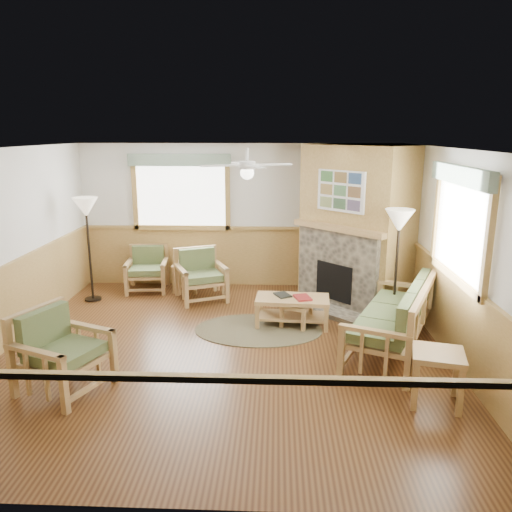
{
  "coord_description": "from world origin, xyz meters",
  "views": [
    {
      "loc": [
        0.69,
        -6.32,
        2.91
      ],
      "look_at": [
        0.4,
        0.7,
        1.15
      ],
      "focal_mm": 35.0,
      "sensor_mm": 36.0,
      "label": 1
    }
  ],
  "objects_px": {
    "coffee_table": "(292,311)",
    "end_table_chairs": "(187,277)",
    "end_table_sofa": "(436,378)",
    "sofa": "(392,317)",
    "footstool": "(297,315)",
    "floor_lamp_right": "(396,270)",
    "armchair_back_left": "(147,269)",
    "armchair_left": "(63,352)",
    "floor_lamp_left": "(89,250)",
    "armchair_back_right": "(201,275)"
  },
  "relations": [
    {
      "from": "coffee_table",
      "to": "end_table_chairs",
      "type": "bearing_deg",
      "value": 143.86
    },
    {
      "from": "coffee_table",
      "to": "end_table_sofa",
      "type": "xyz_separation_m",
      "value": [
        1.51,
        -2.22,
        0.08
      ]
    },
    {
      "from": "end_table_chairs",
      "to": "sofa",
      "type": "bearing_deg",
      "value": -37.65
    },
    {
      "from": "footstool",
      "to": "floor_lamp_right",
      "type": "relative_size",
      "value": 0.23
    },
    {
      "from": "coffee_table",
      "to": "armchair_back_left",
      "type": "bearing_deg",
      "value": 152.84
    },
    {
      "from": "armchair_left",
      "to": "floor_lamp_right",
      "type": "height_order",
      "value": "floor_lamp_right"
    },
    {
      "from": "armchair_left",
      "to": "end_table_chairs",
      "type": "xyz_separation_m",
      "value": [
        0.76,
        3.72,
        -0.21
      ]
    },
    {
      "from": "end_table_sofa",
      "to": "armchair_left",
      "type": "bearing_deg",
      "value": 178.38
    },
    {
      "from": "coffee_table",
      "to": "floor_lamp_right",
      "type": "height_order",
      "value": "floor_lamp_right"
    },
    {
      "from": "end_table_sofa",
      "to": "floor_lamp_left",
      "type": "distance_m",
      "value": 6.0
    },
    {
      "from": "coffee_table",
      "to": "sofa",
      "type": "bearing_deg",
      "value": -29.5
    },
    {
      "from": "armchair_left",
      "to": "coffee_table",
      "type": "xyz_separation_m",
      "value": [
        2.67,
        2.11,
        -0.25
      ]
    },
    {
      "from": "armchair_back_left",
      "to": "armchair_left",
      "type": "relative_size",
      "value": 0.86
    },
    {
      "from": "sofa",
      "to": "armchair_back_left",
      "type": "relative_size",
      "value": 2.58
    },
    {
      "from": "end_table_sofa",
      "to": "floor_lamp_right",
      "type": "distance_m",
      "value": 2.22
    },
    {
      "from": "armchair_back_right",
      "to": "end_table_chairs",
      "type": "distance_m",
      "value": 0.6
    },
    {
      "from": "end_table_chairs",
      "to": "coffee_table",
      "type": "bearing_deg",
      "value": -40.22
    },
    {
      "from": "coffee_table",
      "to": "floor_lamp_left",
      "type": "bearing_deg",
      "value": 167.73
    },
    {
      "from": "armchair_left",
      "to": "end_table_chairs",
      "type": "distance_m",
      "value": 3.81
    },
    {
      "from": "armchair_back_left",
      "to": "sofa",
      "type": "bearing_deg",
      "value": -37.52
    },
    {
      "from": "coffee_table",
      "to": "end_table_chairs",
      "type": "height_order",
      "value": "end_table_chairs"
    },
    {
      "from": "sofa",
      "to": "armchair_back_left",
      "type": "height_order",
      "value": "sofa"
    },
    {
      "from": "armchair_back_left",
      "to": "coffee_table",
      "type": "xyz_separation_m",
      "value": [
        2.66,
        -1.62,
        -0.19
      ]
    },
    {
      "from": "sofa",
      "to": "end_table_sofa",
      "type": "height_order",
      "value": "sofa"
    },
    {
      "from": "armchair_back_right",
      "to": "floor_lamp_right",
      "type": "xyz_separation_m",
      "value": [
        3.09,
        -1.25,
        0.48
      ]
    },
    {
      "from": "coffee_table",
      "to": "floor_lamp_right",
      "type": "relative_size",
      "value": 0.61
    },
    {
      "from": "end_table_sofa",
      "to": "floor_lamp_left",
      "type": "xyz_separation_m",
      "value": [
        -5.0,
        3.25,
        0.62
      ]
    },
    {
      "from": "armchair_back_right",
      "to": "coffee_table",
      "type": "relative_size",
      "value": 0.79
    },
    {
      "from": "armchair_back_right",
      "to": "coffee_table",
      "type": "distance_m",
      "value": 1.97
    },
    {
      "from": "end_table_chairs",
      "to": "floor_lamp_left",
      "type": "bearing_deg",
      "value": -159.65
    },
    {
      "from": "footstool",
      "to": "end_table_chairs",
      "type": "bearing_deg",
      "value": 139.95
    },
    {
      "from": "armchair_back_right",
      "to": "coffee_table",
      "type": "bearing_deg",
      "value": -60.12
    },
    {
      "from": "end_table_chairs",
      "to": "floor_lamp_left",
      "type": "height_order",
      "value": "floor_lamp_left"
    },
    {
      "from": "armchair_back_left",
      "to": "coffee_table",
      "type": "distance_m",
      "value": 3.12
    },
    {
      "from": "coffee_table",
      "to": "end_table_chairs",
      "type": "distance_m",
      "value": 2.5
    },
    {
      "from": "sofa",
      "to": "coffee_table",
      "type": "relative_size",
      "value": 1.89
    },
    {
      "from": "sofa",
      "to": "armchair_back_right",
      "type": "height_order",
      "value": "sofa"
    },
    {
      "from": "coffee_table",
      "to": "armchair_left",
      "type": "bearing_deg",
      "value": -137.68
    },
    {
      "from": "sofa",
      "to": "end_table_chairs",
      "type": "height_order",
      "value": "sofa"
    },
    {
      "from": "armchair_back_right",
      "to": "end_table_chairs",
      "type": "relative_size",
      "value": 1.68
    },
    {
      "from": "armchair_back_left",
      "to": "end_table_chairs",
      "type": "distance_m",
      "value": 0.77
    },
    {
      "from": "end_table_sofa",
      "to": "floor_lamp_left",
      "type": "height_order",
      "value": "floor_lamp_left"
    },
    {
      "from": "armchair_left",
      "to": "floor_lamp_left",
      "type": "distance_m",
      "value": 3.27
    },
    {
      "from": "armchair_back_right",
      "to": "floor_lamp_left",
      "type": "relative_size",
      "value": 0.48
    },
    {
      "from": "armchair_left",
      "to": "floor_lamp_left",
      "type": "bearing_deg",
      "value": 37.57
    },
    {
      "from": "armchair_back_right",
      "to": "armchair_left",
      "type": "relative_size",
      "value": 0.93
    },
    {
      "from": "end_table_sofa",
      "to": "floor_lamp_right",
      "type": "relative_size",
      "value": 0.33
    },
    {
      "from": "coffee_table",
      "to": "end_table_chairs",
      "type": "xyz_separation_m",
      "value": [
        -1.91,
        1.62,
        0.04
      ]
    },
    {
      "from": "armchair_back_left",
      "to": "footstool",
      "type": "height_order",
      "value": "armchair_back_left"
    },
    {
      "from": "sofa",
      "to": "armchair_left",
      "type": "distance_m",
      "value": 4.17
    }
  ]
}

